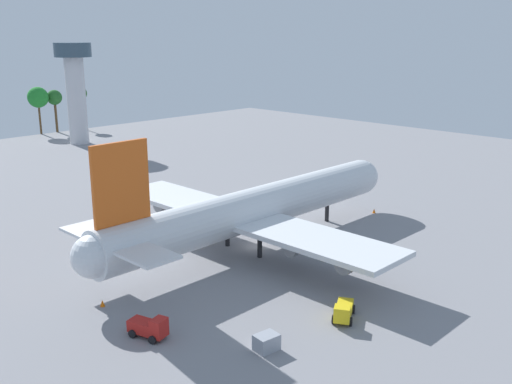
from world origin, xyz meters
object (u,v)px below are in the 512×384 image
Objects in this scene: cargo_loader at (343,311)px; cargo_airplane at (255,209)px; maintenance_van at (149,327)px; safety_cone_tail at (102,303)px; cargo_container_fore at (267,342)px; control_tower at (75,82)px; safety_cone_nose at (374,211)px.

cargo_airplane is at bearing 67.34° from cargo_loader.
safety_cone_tail is at bearing 87.22° from maintenance_van.
cargo_airplane is 72.87× the size of safety_cone_tail.
cargo_loader is 6.26× the size of safety_cone_tail.
maintenance_van is 1.77× the size of cargo_container_fore.
maintenance_van is (-27.66, -11.11, -4.87)m from cargo_airplane.
control_tower is (26.36, 97.94, 11.66)m from cargo_airplane.
cargo_loader is 127.91m from control_tower.
cargo_container_fore is at bearing 171.01° from cargo_loader.
maintenance_van is 5.68× the size of safety_cone_nose.
control_tower reaches higher than maintenance_van.
cargo_container_fore is at bearing -111.48° from control_tower.
safety_cone_nose is 0.03× the size of control_tower.
safety_cone_nose is (27.57, -3.28, -5.66)m from cargo_airplane.
cargo_airplane is 2.11× the size of control_tower.
control_tower is (53.52, 98.92, 17.31)m from safety_cone_tail.
cargo_container_fore is 3.16× the size of safety_cone_tail.
safety_cone_tail is 0.03× the size of control_tower.
control_tower is (36.21, 121.55, 16.64)m from cargo_loader.
control_tower reaches higher than cargo_container_fore.
safety_cone_nose is (48.37, 18.60, -0.44)m from cargo_container_fore.
cargo_airplane reaches higher than maintenance_van.
cargo_container_fore is at bearing -158.97° from safety_cone_nose.
control_tower is at bearing 61.58° from safety_cone_tail.
cargo_container_fore is 3.20× the size of safety_cone_nose.
cargo_loader reaches higher than cargo_container_fore.
control_tower is at bearing 74.94° from cargo_airplane.
cargo_container_fore reaches higher than safety_cone_nose.
maintenance_van is at bearing -171.93° from safety_cone_nose.
control_tower is at bearing 73.41° from cargo_loader.
safety_cone_tail is at bearing 127.43° from cargo_loader.
cargo_loader is 0.18× the size of control_tower.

